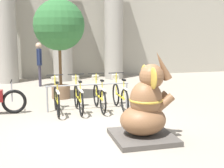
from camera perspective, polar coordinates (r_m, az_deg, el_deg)
name	(u,v)px	position (r m, az deg, el deg)	size (l,w,h in m)	color
ground_plane	(96,131)	(7.36, -2.89, -8.51)	(60.00, 60.00, 0.00)	gray
building_facade	(60,15)	(15.52, -9.54, 12.27)	(20.00, 0.20, 6.00)	#A39E8E
column_left	(6,23)	(14.48, -18.88, 10.57)	(1.10, 1.10, 5.16)	gray
column_middle	(62,23)	(14.51, -9.15, 10.97)	(1.10, 1.10, 5.16)	gray
column_right	(114,23)	(14.94, 0.31, 11.05)	(1.10, 1.10, 5.16)	gray
bike_rack	(88,91)	(9.10, -4.40, -1.26)	(2.45, 0.05, 0.77)	gray
bicycle_0	(57,99)	(8.89, -10.11, -2.65)	(0.48, 1.65, 1.04)	black
bicycle_1	(78,97)	(8.97, -6.19, -2.44)	(0.48, 1.65, 1.04)	black
bicycle_2	(99,96)	(9.10, -2.38, -2.21)	(0.48, 1.65, 1.04)	black
bicycle_3	(120,95)	(9.21, 1.43, -2.07)	(0.48, 1.65, 1.04)	black
elephant_statue	(146,110)	(6.67, 6.16, -4.68)	(1.28, 1.28, 1.91)	#4C4742
person_pedestrian	(39,60)	(13.21, -13.16, 4.31)	(0.24, 0.47, 1.80)	#383342
potted_tree	(59,27)	(10.63, -9.64, 10.18)	(1.70, 1.70, 3.33)	brown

